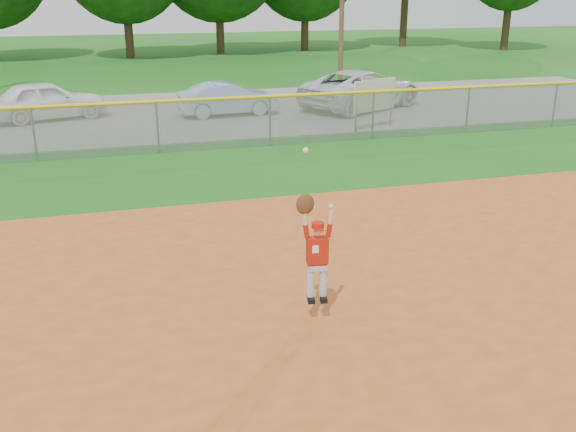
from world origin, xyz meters
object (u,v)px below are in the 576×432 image
at_px(ballplayer, 315,249).
at_px(sponsor_sign, 374,97).
at_px(car_white_a, 47,100).
at_px(car_blue, 228,99).
at_px(car_white_b, 362,89).

bearing_deg(ballplayer, sponsor_sign, 63.41).
distance_m(car_white_a, car_blue, 6.47).
bearing_deg(sponsor_sign, car_white_a, 156.39).
relative_size(car_white_a, car_white_b, 0.76).
height_order(car_blue, sponsor_sign, sponsor_sign).
height_order(car_blue, ballplayer, ballplayer).
bearing_deg(car_white_b, car_white_a, 57.44).
distance_m(sponsor_sign, ballplayer, 13.42).
xyz_separation_m(car_white_a, car_white_b, (11.74, -0.89, 0.05)).
bearing_deg(car_blue, sponsor_sign, -135.55).
distance_m(car_blue, car_white_b, 5.34).
bearing_deg(sponsor_sign, car_white_b, 73.95).
bearing_deg(car_blue, car_white_a, 77.50).
height_order(car_white_b, ballplayer, ballplayer).
bearing_deg(car_white_a, ballplayer, 179.01).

